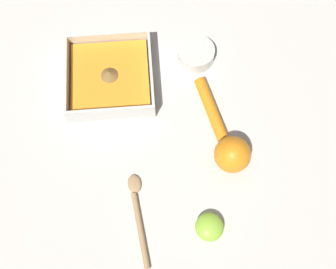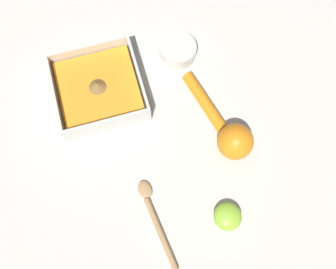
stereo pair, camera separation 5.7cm
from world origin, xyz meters
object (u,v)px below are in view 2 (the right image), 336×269
at_px(spice_bowl, 178,51).
at_px(lemon_half, 227,217).
at_px(square_dish, 98,90).
at_px(wooden_spoon, 154,218).
at_px(lemon_squeezer, 229,134).

xyz_separation_m(spice_bowl, lemon_half, (-0.39, 0.01, -0.00)).
bearing_deg(square_dish, lemon_half, -151.62).
xyz_separation_m(lemon_half, wooden_spoon, (0.04, 0.14, -0.01)).
bearing_deg(lemon_half, lemon_squeezer, -19.25).
bearing_deg(wooden_spoon, square_dish, 0.80).
xyz_separation_m(square_dish, lemon_half, (-0.35, -0.19, -0.00)).
relative_size(square_dish, lemon_half, 3.38).
bearing_deg(square_dish, lemon_squeezer, -127.35).
height_order(square_dish, lemon_squeezer, lemon_squeezer).
height_order(lemon_squeezer, wooden_spoon, lemon_squeezer).
distance_m(spice_bowl, wooden_spoon, 0.39).
distance_m(lemon_half, wooden_spoon, 0.15).
relative_size(spice_bowl, wooden_spoon, 0.45).
distance_m(lemon_squeezer, lemon_half, 0.17).
relative_size(square_dish, wooden_spoon, 1.00).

